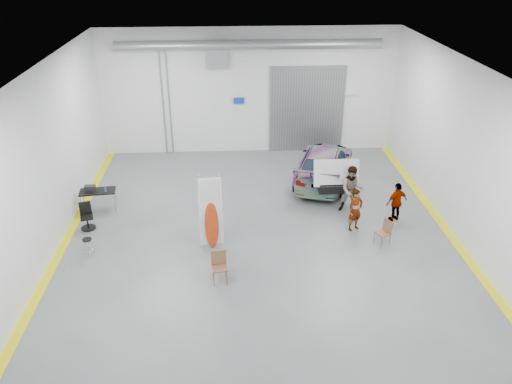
{
  "coord_description": "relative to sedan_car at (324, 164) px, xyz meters",
  "views": [
    {
      "loc": [
        -0.98,
        -15.23,
        9.57
      ],
      "look_at": [
        -0.1,
        0.48,
        1.5
      ],
      "focal_mm": 35.0,
      "sensor_mm": 36.0,
      "label": 1
    }
  ],
  "objects": [
    {
      "name": "trunk_lid",
      "position": [
        0.0,
        -2.36,
        0.78
      ],
      "size": [
        1.76,
        1.07,
        0.04
      ],
      "primitive_type": "cube",
      "color": "silver",
      "rests_on": "sedan_car"
    },
    {
      "name": "folding_chair_far",
      "position": [
        1.1,
        -5.34,
        -0.47
      ],
      "size": [
        0.56,
        0.7,
        0.92
      ],
      "rotation": [
        0.0,
        0.0,
        -1.13
      ],
      "color": "brown",
      "rests_on": "ground"
    },
    {
      "name": "person_a",
      "position": [
        0.37,
        -4.27,
        0.06
      ],
      "size": [
        0.71,
        0.63,
        1.63
      ],
      "primitive_type": "imported",
      "rotation": [
        0.0,
        0.0,
        0.51
      ],
      "color": "brown",
      "rests_on": "ground"
    },
    {
      "name": "surfboard_display",
      "position": [
        -4.8,
        -5.13,
        0.37
      ],
      "size": [
        0.79,
        0.27,
        2.79
      ],
      "rotation": [
        0.0,
        0.0,
        0.11
      ],
      "color": "white",
      "rests_on": "ground"
    },
    {
      "name": "person_c",
      "position": [
        2.07,
        -3.69,
        0.02
      ],
      "size": [
        0.97,
        0.67,
        1.55
      ],
      "primitive_type": "imported",
      "rotation": [
        0.0,
        0.0,
        3.51
      ],
      "color": "#9F5935",
      "rests_on": "ground"
    },
    {
      "name": "work_table",
      "position": [
        -9.31,
        -2.28,
        0.09
      ],
      "size": [
        1.41,
        0.82,
        1.1
      ],
      "rotation": [
        0.0,
        0.0,
        0.12
      ],
      "color": "gray",
      "rests_on": "ground"
    },
    {
      "name": "office_chair",
      "position": [
        -9.36,
        -3.62,
        -0.32
      ],
      "size": [
        0.54,
        0.57,
        1.0
      ],
      "rotation": [
        0.0,
        0.0,
        0.29
      ],
      "color": "black",
      "rests_on": "ground"
    },
    {
      "name": "sedan_car",
      "position": [
        0.0,
        0.0,
        0.0
      ],
      "size": [
        3.63,
        5.61,
        1.51
      ],
      "primitive_type": "imported",
      "rotation": [
        0.0,
        0.0,
        2.83
      ],
      "color": "white",
      "rests_on": "ground"
    },
    {
      "name": "person_b",
      "position": [
        0.55,
        -2.91,
        0.19
      ],
      "size": [
        1.02,
        0.84,
        1.89
      ],
      "primitive_type": "imported",
      "rotation": [
        0.0,
        0.0,
        -0.16
      ],
      "color": "slate",
      "rests_on": "ground"
    },
    {
      "name": "shop_stool",
      "position": [
        -8.92,
        -5.4,
        -0.44
      ],
      "size": [
        0.32,
        0.32,
        0.63
      ],
      "rotation": [
        0.0,
        0.0,
        -0.4
      ],
      "color": "black",
      "rests_on": "ground"
    },
    {
      "name": "folding_chair_near",
      "position": [
        -4.5,
        -7.1,
        -0.45
      ],
      "size": [
        0.52,
        0.53,
        0.99
      ],
      "rotation": [
        0.0,
        0.0,
        0.11
      ],
      "color": "brown",
      "rests_on": "ground"
    },
    {
      "name": "room_shell",
      "position": [
        -2.87,
        -2.26,
        3.32
      ],
      "size": [
        14.02,
        16.18,
        6.01
      ],
      "color": "silver",
      "rests_on": "ground"
    },
    {
      "name": "ground",
      "position": [
        -3.11,
        -4.48,
        -0.76
      ],
      "size": [
        16.0,
        16.0,
        0.0
      ],
      "primitive_type": "plane",
      "color": "#575A5E",
      "rests_on": "ground"
    }
  ]
}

